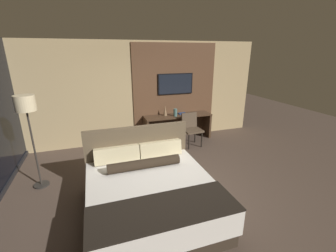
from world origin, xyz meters
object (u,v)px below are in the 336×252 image
(tv, at_px, (175,84))
(book, at_px, (182,113))
(bed, at_px, (150,193))
(floor_lamp, at_px, (27,111))
(desk, at_px, (177,122))
(desk_chair, at_px, (191,126))
(vase_short, at_px, (175,112))
(vase_tall, at_px, (165,111))

(tv, xyz_separation_m, book, (0.16, -0.17, -0.86))
(bed, height_order, tv, tv)
(bed, relative_size, floor_lamp, 1.16)
(desk, xyz_separation_m, book, (0.16, 0.04, 0.25))
(bed, height_order, book, bed)
(desk_chair, relative_size, book, 3.98)
(floor_lamp, bearing_deg, desk, 23.41)
(bed, bearing_deg, vase_short, 62.38)
(desk_chair, xyz_separation_m, book, (-0.03, 0.57, 0.23))
(vase_tall, bearing_deg, desk_chair, -45.31)
(bed, distance_m, vase_short, 3.19)
(floor_lamp, relative_size, vase_tall, 6.21)
(floor_lamp, bearing_deg, book, 22.97)
(desk_chair, bearing_deg, vase_short, 122.78)
(desk_chair, height_order, floor_lamp, floor_lamp)
(desk, distance_m, book, 0.30)
(bed, xyz_separation_m, book, (1.74, 2.95, 0.42))
(floor_lamp, bearing_deg, bed, -37.51)
(vase_short, bearing_deg, tv, 70.00)
(vase_tall, height_order, vase_short, vase_tall)
(tv, height_order, vase_tall, tv)
(desk, bearing_deg, desk_chair, -70.36)
(bed, bearing_deg, tv, 63.13)
(bed, distance_m, book, 3.45)
(desk, height_order, floor_lamp, floor_lamp)
(bed, relative_size, book, 9.17)
(vase_short, bearing_deg, desk_chair, -53.67)
(floor_lamp, relative_size, book, 7.92)
(desk, relative_size, book, 8.74)
(desk, distance_m, desk_chair, 0.57)
(tv, relative_size, floor_lamp, 0.59)
(desk, distance_m, tv, 1.12)
(bed, distance_m, desk_chair, 2.97)
(desk_chair, xyz_separation_m, floor_lamp, (-3.62, -0.95, 0.97))
(tv, relative_size, book, 4.65)
(tv, bearing_deg, desk_chair, -75.51)
(vase_short, xyz_separation_m, book, (0.28, 0.15, -0.09))
(vase_short, bearing_deg, book, 29.00)
(desk_chair, bearing_deg, tv, 100.95)
(bed, relative_size, desk_chair, 2.30)
(bed, height_order, vase_tall, bed)
(tv, bearing_deg, floor_lamp, -153.78)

